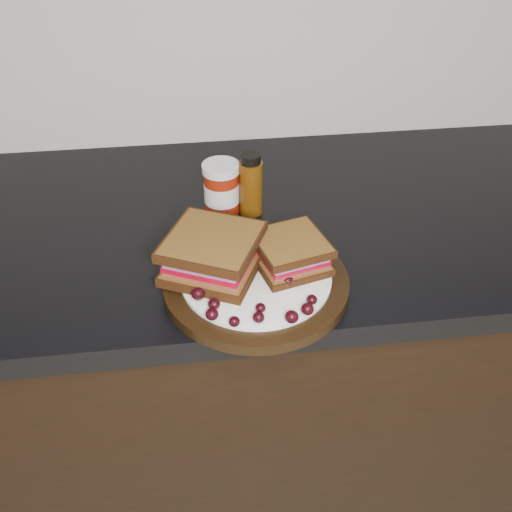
{
  "coord_description": "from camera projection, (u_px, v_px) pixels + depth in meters",
  "views": [
    {
      "loc": [
        -0.03,
        0.85,
        1.47
      ],
      "look_at": [
        0.05,
        1.5,
        0.96
      ],
      "focal_mm": 40.0,
      "sensor_mm": 36.0,
      "label": 1
    }
  ],
  "objects": [
    {
      "name": "base_cabinets",
      "position": [
        222.0,
        388.0,
        1.3
      ],
      "size": [
        3.96,
        0.58,
        0.86
      ],
      "primitive_type": "cube",
      "color": "black",
      "rests_on": "ground_plane"
    },
    {
      "name": "countertop",
      "position": [
        213.0,
        227.0,
        1.03
      ],
      "size": [
        3.98,
        0.6,
        0.04
      ],
      "primitive_type": "cube",
      "color": "black",
      "rests_on": "base_cabinets"
    },
    {
      "name": "plate",
      "position": [
        256.0,
        283.0,
        0.86
      ],
      "size": [
        0.28,
        0.28,
        0.02
      ],
      "primitive_type": "cylinder",
      "color": "black",
      "rests_on": "countertop"
    },
    {
      "name": "sandwich_left",
      "position": [
        213.0,
        254.0,
        0.84
      ],
      "size": [
        0.17,
        0.17,
        0.06
      ],
      "primitive_type": null,
      "rotation": [
        0.0,
        0.0,
        -0.44
      ],
      "color": "brown",
      "rests_on": "plate"
    },
    {
      "name": "sandwich_right",
      "position": [
        291.0,
        253.0,
        0.86
      ],
      "size": [
        0.12,
        0.12,
        0.05
      ],
      "primitive_type": null,
      "rotation": [
        0.0,
        0.0,
        0.26
      ],
      "color": "brown",
      "rests_on": "plate"
    },
    {
      "name": "grape_0",
      "position": [
        198.0,
        294.0,
        0.8
      ],
      "size": [
        0.02,
        0.02,
        0.02
      ],
      "primitive_type": "ellipsoid",
      "color": "black",
      "rests_on": "plate"
    },
    {
      "name": "grape_1",
      "position": [
        214.0,
        304.0,
        0.79
      ],
      "size": [
        0.02,
        0.02,
        0.02
      ],
      "primitive_type": "ellipsoid",
      "color": "black",
      "rests_on": "plate"
    },
    {
      "name": "grape_2",
      "position": [
        212.0,
        314.0,
        0.77
      ],
      "size": [
        0.02,
        0.02,
        0.02
      ],
      "primitive_type": "ellipsoid",
      "color": "black",
      "rests_on": "plate"
    },
    {
      "name": "grape_3",
      "position": [
        234.0,
        322.0,
        0.76
      ],
      "size": [
        0.02,
        0.02,
        0.01
      ],
      "primitive_type": "ellipsoid",
      "color": "black",
      "rests_on": "plate"
    },
    {
      "name": "grape_4",
      "position": [
        259.0,
        317.0,
        0.77
      ],
      "size": [
        0.02,
        0.02,
        0.02
      ],
      "primitive_type": "ellipsoid",
      "color": "black",
      "rests_on": "plate"
    },
    {
      "name": "grape_5",
      "position": [
        261.0,
        308.0,
        0.78
      ],
      "size": [
        0.02,
        0.02,
        0.01
      ],
      "primitive_type": "ellipsoid",
      "color": "black",
      "rests_on": "plate"
    },
    {
      "name": "grape_6",
      "position": [
        292.0,
        317.0,
        0.77
      ],
      "size": [
        0.02,
        0.02,
        0.02
      ],
      "primitive_type": "ellipsoid",
      "color": "black",
      "rests_on": "plate"
    },
    {
      "name": "grape_7",
      "position": [
        307.0,
        309.0,
        0.78
      ],
      "size": [
        0.02,
        0.02,
        0.02
      ],
      "primitive_type": "ellipsoid",
      "color": "black",
      "rests_on": "plate"
    },
    {
      "name": "grape_8",
      "position": [
        312.0,
        300.0,
        0.8
      ],
      "size": [
        0.02,
        0.02,
        0.01
      ],
      "primitive_type": "ellipsoid",
      "color": "black",
      "rests_on": "plate"
    },
    {
      "name": "grape_9",
      "position": [
        288.0,
        281.0,
        0.83
      ],
      "size": [
        0.02,
        0.02,
        0.02
      ],
      "primitive_type": "ellipsoid",
      "color": "black",
      "rests_on": "plate"
    },
    {
      "name": "grape_10",
      "position": [
        322.0,
        270.0,
        0.85
      ],
      "size": [
        0.02,
        0.02,
        0.02
      ],
      "primitive_type": "ellipsoid",
      "color": "black",
      "rests_on": "plate"
    },
    {
      "name": "grape_11",
      "position": [
        304.0,
        268.0,
        0.85
      ],
      "size": [
        0.02,
        0.02,
        0.01
      ],
      "primitive_type": "ellipsoid",
      "color": "black",
      "rests_on": "plate"
    },
    {
      "name": "grape_12",
      "position": [
        301.0,
        260.0,
        0.87
      ],
      "size": [
        0.02,
        0.02,
        0.02
      ],
      "primitive_type": "ellipsoid",
      "color": "black",
      "rests_on": "plate"
    },
    {
      "name": "grape_13",
      "position": [
        293.0,
        242.0,
        0.9
      ],
      "size": [
        0.02,
        0.02,
        0.02
      ],
      "primitive_type": "ellipsoid",
      "color": "black",
      "rests_on": "plate"
    },
    {
      "name": "grape_14",
      "position": [
        220.0,
        256.0,
        0.87
      ],
      "size": [
        0.02,
        0.02,
        0.01
      ],
      "primitive_type": "ellipsoid",
      "color": "black",
      "rests_on": "plate"
    },
    {
      "name": "grape_15",
      "position": [
        224.0,
        267.0,
        0.85
      ],
      "size": [
        0.02,
        0.02,
        0.02
      ],
      "primitive_type": "ellipsoid",
      "color": "black",
      "rests_on": "plate"
    },
    {
      "name": "grape_16",
      "position": [
        201.0,
        274.0,
        0.84
      ],
      "size": [
        0.02,
        0.02,
        0.02
      ],
      "primitive_type": "ellipsoid",
      "color": "black",
      "rests_on": "plate"
    },
    {
      "name": "grape_17",
      "position": [
        202.0,
        283.0,
        0.82
      ],
      "size": [
        0.02,
        0.02,
        0.02
      ],
      "primitive_type": "ellipsoid",
      "color": "black",
      "rests_on": "plate"
    },
    {
      "name": "grape_18",
      "position": [
        213.0,
        252.0,
        0.88
      ],
      "size": [
        0.02,
        0.02,
        0.02
      ],
      "primitive_type": "ellipsoid",
      "color": "black",
      "rests_on": "plate"
    },
    {
      "name": "grape_19",
      "position": [
        204.0,
        263.0,
        0.86
      ],
      "size": [
        0.02,
        0.02,
        0.02
      ],
      "primitive_type": "ellipsoid",
      "color": "black",
      "rests_on": "plate"
    },
    {
      "name": "grape_20",
      "position": [
        213.0,
        279.0,
        0.83
      ],
      "size": [
        0.02,
        0.02,
        0.01
      ],
      "primitive_type": "ellipsoid",
      "color": "black",
      "rests_on": "plate"
    },
    {
      "name": "condiment_jar",
      "position": [
        222.0,
        188.0,
        1.0
      ],
      "size": [
        0.08,
        0.08,
        0.1
      ],
      "primitive_type": "cylinder",
      "rotation": [
        0.0,
        0.0,
        -0.34
      ],
      "color": "maroon",
      "rests_on": "countertop"
    },
    {
      "name": "oil_bottle",
      "position": [
        251.0,
        184.0,
        1.0
      ],
      "size": [
        0.05,
        0.05,
        0.11
      ],
      "primitive_type": "cylinder",
      "rotation": [
        0.0,
        0.0,
        0.29
      ],
      "color": "#4F2B07",
      "rests_on": "countertop"
    }
  ]
}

